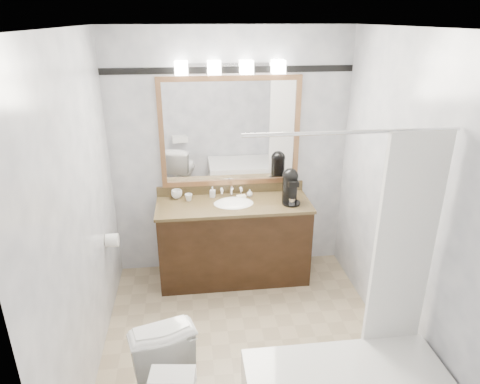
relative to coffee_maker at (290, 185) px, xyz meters
The scene contains 13 objects.
room 1.15m from the coffee_maker, 119.67° to the right, with size 2.42×2.62×2.52m.
vanity 0.81m from the coffee_maker, behind, with size 1.53×0.58×0.97m.
mirror 0.79m from the coffee_maker, 151.44° to the left, with size 1.40×0.04×1.10m.
vanity_light_bar 1.26m from the coffee_maker, 155.95° to the left, with size 1.02×0.14×0.12m.
accent_stripe 1.25m from the coffee_maker, 150.57° to the left, with size 2.40×0.01×0.06m, color black.
tp_roll 1.76m from the coffee_maker, 169.51° to the right, with size 0.12×0.12×0.11m, color white.
tissue_box 2.39m from the coffee_maker, 117.88° to the right, with size 0.24×0.13×0.10m, color white.
coffee_maker is the anchor object (origin of this frame).
cup_left 1.15m from the coffee_maker, 168.17° to the left, with size 0.11×0.11×0.09m, color white.
cup_right 1.02m from the coffee_maker, behind, with size 0.07×0.07×0.07m, color white.
soap_bottle_a 0.80m from the coffee_maker, 163.82° to the left, with size 0.05×0.05×0.11m, color white.
soap_bottle_b 0.44m from the coffee_maker, 153.30° to the left, with size 0.06×0.06×0.08m, color white.
soap_bar 0.52m from the coffee_maker, 161.53° to the left, with size 0.09×0.06×0.03m, color beige.
Camera 1 is at (-0.41, -2.84, 2.57)m, focal length 32.00 mm.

